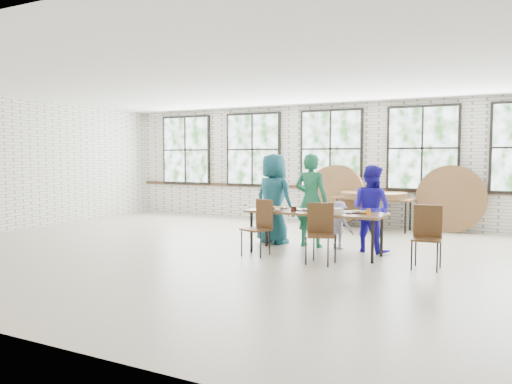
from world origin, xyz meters
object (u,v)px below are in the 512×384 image
dining_table (315,214)px  storage_table (373,200)px  chair_near_left (260,223)px  chair_near_right (321,228)px

dining_table → storage_table: same height
dining_table → chair_near_left: (-0.80, -0.52, -0.13)m
chair_near_left → chair_near_right: size_ratio=1.00×
chair_near_right → storage_table: size_ratio=0.52×
chair_near_right → storage_table: chair_near_right is taller
dining_table → chair_near_left: 0.96m
dining_table → storage_table: (0.16, 3.34, -0.00)m
chair_near_right → storage_table: 3.98m
chair_near_left → storage_table: chair_near_left is taller
dining_table → storage_table: size_ratio=1.31×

